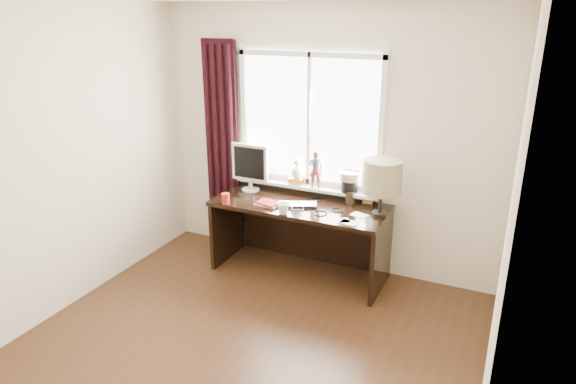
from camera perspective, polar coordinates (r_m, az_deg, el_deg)
The scene contains 17 objects.
floor at distance 4.04m, azimuth -7.22°, elevation -19.25°, with size 3.50×4.00×0.00m, color #3A2011.
wall_back at distance 5.09m, azimuth 4.08°, elevation 5.69°, with size 3.50×2.60×0.00m, color beige.
wall_left at distance 4.53m, azimuth -27.14°, elevation 1.78°, with size 4.00×2.60×0.00m, color beige.
wall_right at distance 2.90m, azimuth 22.71°, elevation -7.02°, with size 4.00×2.60×0.00m, color beige.
laptop at distance 4.90m, azimuth 1.14°, elevation -1.40°, with size 0.36×0.23×0.03m, color silver.
mug at distance 4.70m, azimuth -0.54°, elevation -1.79°, with size 0.11×0.10×0.11m, color white.
red_cup at distance 4.98m, azimuth -6.95°, elevation -0.72°, with size 0.08×0.08×0.10m, color #A61F1A.
window at distance 5.09m, azimuth 2.28°, elevation 5.76°, with size 1.52×0.21×1.40m.
curtain at distance 5.55m, azimuth -7.35°, elevation 4.78°, with size 0.38×0.09×2.25m.
desk at distance 5.14m, azimuth 1.73°, elevation -3.48°, with size 1.70×0.70×0.75m.
monitor at distance 5.25m, azimuth -4.23°, elevation 3.06°, with size 0.40×0.18×0.49m.
notebook_stack at distance 4.93m, azimuth -2.27°, elevation -1.26°, with size 0.24×0.19×0.03m.
brush_holder at distance 4.99m, azimuth 6.94°, elevation -0.57°, with size 0.09×0.09×0.25m.
icon_frame at distance 5.00m, azimuth 8.86°, elevation -0.59°, with size 0.10×0.03×0.13m.
table_lamp at distance 4.64m, azimuth 10.40°, elevation 1.61°, with size 0.35×0.35×0.52m.
loose_papers at distance 4.63m, azimuth 6.88°, elevation -3.03°, with size 0.29×0.36×0.00m.
desk_cables at distance 4.84m, azimuth 4.10°, elevation -1.86°, with size 0.40×0.46×0.01m.
Camera 1 is at (1.74, -2.62, 2.53)m, focal length 32.00 mm.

